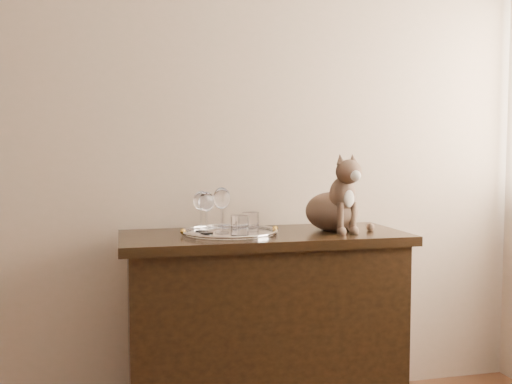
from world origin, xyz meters
TOP-DOWN VIEW (x-y plane):
  - wall_back at (0.00, 2.25)m, footprint 4.00×0.10m
  - sideboard at (0.60, 1.94)m, footprint 1.20×0.50m
  - tray at (0.45, 1.94)m, footprint 0.40×0.40m
  - wine_glass_a at (0.34, 1.99)m, footprint 0.07×0.07m
  - wine_glass_c at (0.35, 1.93)m, footprint 0.07×0.07m
  - wine_glass_d at (0.42, 1.93)m, footprint 0.07×0.07m
  - tumbler_b at (0.47, 1.84)m, footprint 0.07×0.07m
  - tumbler_c at (0.54, 1.95)m, footprint 0.07×0.07m
  - cat at (0.90, 1.94)m, footprint 0.39×0.37m

SIDE VIEW (x-z plane):
  - sideboard at x=0.60m, z-range 0.00..0.85m
  - tray at x=0.45m, z-range 0.85..0.86m
  - tumbler_c at x=0.54m, z-range 0.86..0.94m
  - tumbler_b at x=0.47m, z-range 0.86..0.94m
  - wine_glass_a at x=0.34m, z-range 0.86..1.03m
  - wine_glass_c at x=0.35m, z-range 0.86..1.03m
  - wine_glass_d at x=0.42m, z-range 0.86..1.05m
  - cat at x=0.90m, z-range 0.85..1.19m
  - wall_back at x=0.00m, z-range 0.00..2.70m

